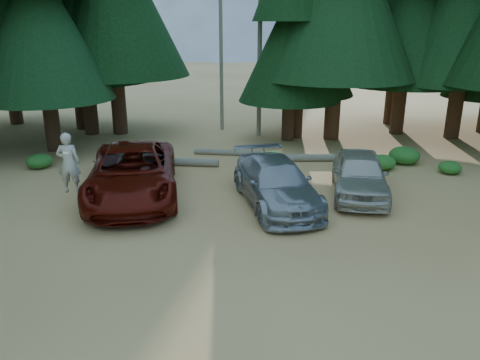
{
  "coord_description": "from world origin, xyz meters",
  "views": [
    {
      "loc": [
        -1.0,
        -10.41,
        5.84
      ],
      "look_at": [
        -0.57,
        3.18,
        1.25
      ],
      "focal_mm": 35.0,
      "sensor_mm": 36.0,
      "label": 1
    }
  ],
  "objects_px": {
    "red_pickup": "(133,173)",
    "silver_minivan_right": "(360,174)",
    "frisbee_player": "(69,163)",
    "log_left": "(166,161)",
    "log_right": "(314,158)",
    "log_mid": "(227,152)",
    "silver_minivan_center": "(276,183)"
  },
  "relations": [
    {
      "from": "red_pickup",
      "to": "frisbee_player",
      "type": "xyz_separation_m",
      "value": [
        -1.75,
        -1.16,
        0.72
      ]
    },
    {
      "from": "red_pickup",
      "to": "silver_minivan_center",
      "type": "distance_m",
      "value": 4.99
    },
    {
      "from": "silver_minivan_center",
      "to": "log_right",
      "type": "xyz_separation_m",
      "value": [
        2.23,
        5.08,
        -0.59
      ]
    },
    {
      "from": "frisbee_player",
      "to": "log_left",
      "type": "height_order",
      "value": "frisbee_player"
    },
    {
      "from": "log_mid",
      "to": "log_right",
      "type": "relative_size",
      "value": 0.61
    },
    {
      "from": "silver_minivan_center",
      "to": "frisbee_player",
      "type": "xyz_separation_m",
      "value": [
        -6.67,
        -0.3,
        0.86
      ]
    },
    {
      "from": "silver_minivan_center",
      "to": "silver_minivan_right",
      "type": "xyz_separation_m",
      "value": [
        3.05,
        0.84,
        0.03
      ]
    },
    {
      "from": "silver_minivan_right",
      "to": "frisbee_player",
      "type": "xyz_separation_m",
      "value": [
        -9.71,
        -1.14,
        0.83
      ]
    },
    {
      "from": "silver_minivan_center",
      "to": "frisbee_player",
      "type": "relative_size",
      "value": 2.63
    },
    {
      "from": "silver_minivan_center",
      "to": "silver_minivan_right",
      "type": "height_order",
      "value": "silver_minivan_right"
    },
    {
      "from": "silver_minivan_center",
      "to": "frisbee_player",
      "type": "height_order",
      "value": "frisbee_player"
    },
    {
      "from": "red_pickup",
      "to": "silver_minivan_center",
      "type": "bearing_deg",
      "value": -16.98
    },
    {
      "from": "log_left",
      "to": "log_mid",
      "type": "distance_m",
      "value": 3.04
    },
    {
      "from": "silver_minivan_right",
      "to": "silver_minivan_center",
      "type": "bearing_deg",
      "value": -153.56
    },
    {
      "from": "frisbee_player",
      "to": "silver_minivan_center",
      "type": "bearing_deg",
      "value": -179.63
    },
    {
      "from": "red_pickup",
      "to": "log_right",
      "type": "height_order",
      "value": "red_pickup"
    },
    {
      "from": "silver_minivan_right",
      "to": "log_right",
      "type": "height_order",
      "value": "silver_minivan_right"
    },
    {
      "from": "red_pickup",
      "to": "log_left",
      "type": "distance_m",
      "value": 3.98
    },
    {
      "from": "log_right",
      "to": "frisbee_player",
      "type": "bearing_deg",
      "value": -147.47
    },
    {
      "from": "frisbee_player",
      "to": "log_mid",
      "type": "height_order",
      "value": "frisbee_player"
    },
    {
      "from": "red_pickup",
      "to": "log_right",
      "type": "relative_size",
      "value": 1.26
    },
    {
      "from": "red_pickup",
      "to": "log_right",
      "type": "xyz_separation_m",
      "value": [
        7.14,
        4.22,
        -0.73
      ]
    },
    {
      "from": "silver_minivan_center",
      "to": "log_left",
      "type": "xyz_separation_m",
      "value": [
        -4.24,
        4.71,
        -0.59
      ]
    },
    {
      "from": "log_mid",
      "to": "log_right",
      "type": "xyz_separation_m",
      "value": [
        3.83,
        -1.13,
        0.04
      ]
    },
    {
      "from": "red_pickup",
      "to": "silver_minivan_center",
      "type": "height_order",
      "value": "red_pickup"
    },
    {
      "from": "log_right",
      "to": "red_pickup",
      "type": "bearing_deg",
      "value": -148.07
    },
    {
      "from": "silver_minivan_center",
      "to": "log_right",
      "type": "height_order",
      "value": "silver_minivan_center"
    },
    {
      "from": "red_pickup",
      "to": "log_right",
      "type": "distance_m",
      "value": 8.33
    },
    {
      "from": "silver_minivan_right",
      "to": "log_right",
      "type": "bearing_deg",
      "value": 111.89
    },
    {
      "from": "red_pickup",
      "to": "silver_minivan_right",
      "type": "relative_size",
      "value": 1.41
    },
    {
      "from": "log_mid",
      "to": "silver_minivan_center",
      "type": "bearing_deg",
      "value": -65.66
    },
    {
      "from": "silver_minivan_right",
      "to": "frisbee_player",
      "type": "relative_size",
      "value": 2.31
    }
  ]
}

